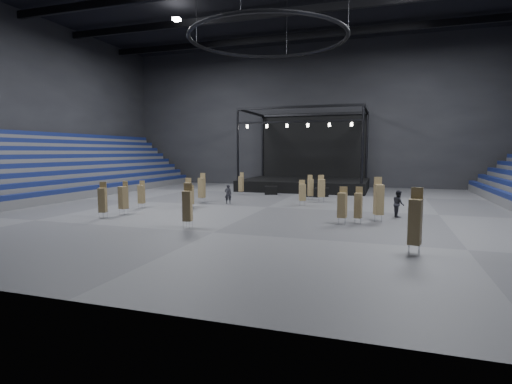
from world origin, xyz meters
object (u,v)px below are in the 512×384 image
(chair_stack_6, at_px, (141,194))
(chair_stack_1, at_px, (321,188))
(flight_case_mid, at_px, (313,193))
(chair_stack_5, at_px, (342,205))
(chair_stack_7, at_px, (187,205))
(chair_stack_4, at_px, (202,187))
(chair_stack_2, at_px, (358,205))
(chair_stack_13, at_px, (379,199))
(flight_case_right, at_px, (322,192))
(chair_stack_9, at_px, (310,187))
(stage, at_px, (306,177))
(chair_stack_8, at_px, (103,199))
(flight_case_left, at_px, (271,190))
(chair_stack_12, at_px, (190,196))
(chair_stack_0, at_px, (123,197))
(crew_member, at_px, (398,204))
(man_center, at_px, (228,194))
(chair_stack_14, at_px, (415,221))
(chair_stack_3, at_px, (188,192))
(chair_stack_11, at_px, (241,183))

(chair_stack_6, bearing_deg, chair_stack_1, 26.11)
(flight_case_mid, bearing_deg, chair_stack_5, -73.23)
(chair_stack_7, bearing_deg, chair_stack_4, 101.07)
(chair_stack_2, distance_m, chair_stack_13, 1.75)
(flight_case_right, xyz_separation_m, chair_stack_7, (-4.92, -18.54, 0.89))
(chair_stack_2, bearing_deg, chair_stack_9, 121.85)
(stage, bearing_deg, chair_stack_8, -110.10)
(flight_case_left, distance_m, chair_stack_2, 17.32)
(chair_stack_5, xyz_separation_m, chair_stack_7, (-8.39, -3.93, 0.12))
(chair_stack_6, height_order, chair_stack_12, chair_stack_6)
(chair_stack_0, height_order, chair_stack_1, chair_stack_1)
(chair_stack_9, bearing_deg, crew_member, -70.58)
(flight_case_left, bearing_deg, chair_stack_13, -50.49)
(flight_case_left, relative_size, chair_stack_5, 0.57)
(chair_stack_8, distance_m, man_center, 10.78)
(chair_stack_14, height_order, man_center, chair_stack_14)
(chair_stack_0, bearing_deg, chair_stack_13, 24.69)
(chair_stack_8, bearing_deg, chair_stack_12, 40.13)
(flight_case_right, height_order, chair_stack_4, chair_stack_4)
(flight_case_mid, relative_size, chair_stack_8, 0.51)
(chair_stack_0, distance_m, chair_stack_7, 7.20)
(flight_case_right, height_order, chair_stack_9, chair_stack_9)
(flight_case_mid, bearing_deg, chair_stack_9, -86.04)
(chair_stack_9, xyz_separation_m, crew_member, (7.38, -7.62, -0.28))
(chair_stack_1, height_order, chair_stack_9, chair_stack_1)
(flight_case_mid, xyz_separation_m, chair_stack_3, (-8.19, -10.28, 0.81))
(stage, height_order, chair_stack_5, stage)
(chair_stack_5, height_order, chair_stack_14, chair_stack_14)
(stage, height_order, man_center, stage)
(chair_stack_12, bearing_deg, crew_member, 18.55)
(crew_member, bearing_deg, chair_stack_2, 132.48)
(chair_stack_1, xyz_separation_m, chair_stack_8, (-12.55, -12.86, -0.02))
(chair_stack_3, distance_m, chair_stack_4, 3.22)
(chair_stack_13, bearing_deg, flight_case_right, 90.62)
(chair_stack_1, bearing_deg, chair_stack_11, 137.95)
(flight_case_right, bearing_deg, crew_member, -57.52)
(flight_case_right, distance_m, chair_stack_8, 20.92)
(chair_stack_3, height_order, chair_stack_14, chair_stack_14)
(flight_case_right, relative_size, chair_stack_12, 0.71)
(chair_stack_4, xyz_separation_m, chair_stack_11, (1.13, 6.83, -0.15))
(chair_stack_1, bearing_deg, chair_stack_6, -168.54)
(flight_case_right, xyz_separation_m, chair_stack_8, (-11.94, -17.16, 0.81))
(chair_stack_0, bearing_deg, crew_member, 30.54)
(flight_case_mid, bearing_deg, chair_stack_6, -134.46)
(chair_stack_6, bearing_deg, crew_member, -0.97)
(chair_stack_12, xyz_separation_m, crew_member, (15.23, 0.73, -0.07))
(stage, distance_m, chair_stack_7, 26.00)
(chair_stack_0, height_order, crew_member, chair_stack_0)
(chair_stack_9, bearing_deg, chair_stack_8, -153.54)
(chair_stack_1, distance_m, chair_stack_5, 10.70)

